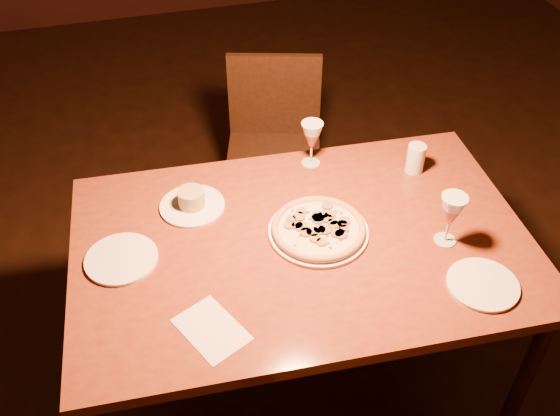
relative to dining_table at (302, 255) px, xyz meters
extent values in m
plane|color=black|center=(0.08, 0.08, -0.70)|extent=(7.00, 7.00, 0.00)
cube|color=brown|center=(0.00, 0.00, 0.05)|extent=(1.50, 1.02, 0.04)
cylinder|color=black|center=(-0.63, 0.44, -0.34)|extent=(0.05, 0.05, 0.73)
cylinder|color=black|center=(0.63, -0.44, -0.34)|extent=(0.05, 0.05, 0.73)
cylinder|color=black|center=(0.68, 0.36, -0.34)|extent=(0.05, 0.05, 0.73)
cube|color=black|center=(0.13, 0.85, -0.25)|extent=(0.52, 0.52, 0.04)
cube|color=black|center=(0.19, 1.04, -0.04)|extent=(0.41, 0.15, 0.40)
cylinder|color=black|center=(-0.08, 0.74, -0.49)|extent=(0.04, 0.04, 0.43)
cylinder|color=black|center=(0.02, 1.06, -0.49)|extent=(0.04, 0.04, 0.43)
cylinder|color=black|center=(0.25, 0.64, -0.49)|extent=(0.04, 0.04, 0.43)
cylinder|color=black|center=(0.35, 0.96, -0.49)|extent=(0.04, 0.04, 0.43)
cylinder|color=white|center=(0.06, 0.02, 0.07)|extent=(0.32, 0.32, 0.01)
cylinder|color=beige|center=(0.06, 0.02, 0.09)|extent=(0.29, 0.29, 0.01)
torus|color=tan|center=(0.06, 0.02, 0.09)|extent=(0.30, 0.30, 0.02)
cylinder|color=white|center=(-0.31, 0.25, 0.07)|extent=(0.22, 0.22, 0.01)
cylinder|color=tan|center=(-0.31, 0.25, 0.11)|extent=(0.09, 0.09, 0.06)
cylinder|color=silver|center=(0.49, 0.23, 0.12)|extent=(0.06, 0.06, 0.11)
cylinder|color=white|center=(-0.56, 0.06, 0.07)|extent=(0.22, 0.22, 0.01)
cylinder|color=white|center=(0.45, -0.33, 0.07)|extent=(0.21, 0.21, 0.01)
cube|color=silver|center=(-0.34, -0.27, 0.07)|extent=(0.21, 0.24, 0.00)
camera|label=1|loc=(-0.45, -1.34, 1.45)|focal=40.00mm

